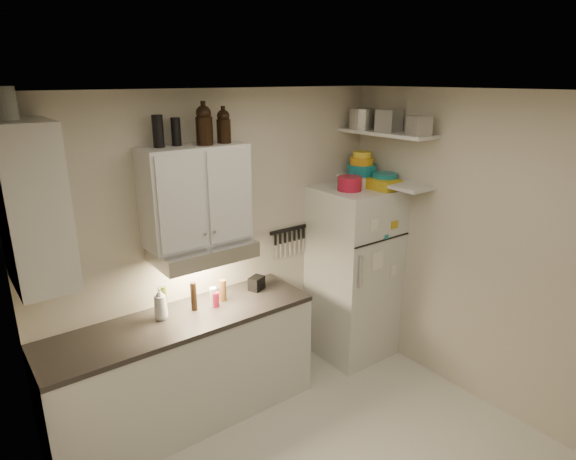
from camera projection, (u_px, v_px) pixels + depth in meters
ceiling at (352, 91)px, 2.57m from camera, size 3.20×3.00×0.02m
back_wall at (222, 246)px, 4.12m from camera, size 3.20×0.02×2.60m
left_wall at (67, 417)px, 2.04m from camera, size 0.02×3.00×2.60m
right_wall at (489, 256)px, 3.89m from camera, size 0.02×3.00×2.60m
base_cabinet at (185, 372)px, 3.83m from camera, size 2.10×0.60×0.88m
countertop at (181, 320)px, 3.69m from camera, size 2.10×0.62×0.04m
upper_cabinet at (196, 195)px, 3.65m from camera, size 0.80×0.33×0.75m
side_cabinet at (32, 206)px, 2.86m from camera, size 0.33×0.55×1.00m
range_hood at (203, 251)px, 3.73m from camera, size 0.76×0.46×0.12m
fridge at (353, 273)px, 4.70m from camera, size 0.70×0.68×1.70m
shelf_hi at (386, 133)px, 4.31m from camera, size 0.30×0.95×0.03m
shelf_lo at (383, 181)px, 4.44m from camera, size 0.30×0.95×0.03m
knife_strip at (289, 229)px, 4.49m from camera, size 0.42×0.02×0.03m
dutch_oven at (350, 184)px, 4.33m from camera, size 0.28×0.28×0.13m
book_stack at (383, 184)px, 4.38m from camera, size 0.23×0.28×0.09m
spice_jar at (364, 183)px, 4.42m from camera, size 0.07×0.07×0.09m
stock_pot at (363, 119)px, 4.49m from camera, size 0.28×0.28×0.19m
tin_a at (389, 121)px, 4.25m from camera, size 0.22×0.21×0.19m
tin_b at (419, 126)px, 3.99m from camera, size 0.19×0.19×0.16m
bowl_teal at (362, 170)px, 4.61m from camera, size 0.28×0.28×0.11m
bowl_orange at (362, 161)px, 4.56m from camera, size 0.22×0.22×0.07m
bowl_yellow at (362, 154)px, 4.54m from camera, size 0.17×0.17×0.06m
plates at (385, 176)px, 4.44m from camera, size 0.30×0.30×0.06m
growler_a at (204, 125)px, 3.51m from camera, size 0.12×0.12×0.29m
growler_b at (224, 126)px, 3.63m from camera, size 0.14×0.14×0.25m
thermos_a at (176, 132)px, 3.49m from camera, size 0.08×0.08×0.20m
thermos_b at (158, 131)px, 3.39m from camera, size 0.08×0.08×0.23m
side_jar at (3, 103)px, 2.68m from camera, size 0.16×0.16×0.18m
soap_bottle at (160, 301)px, 3.62m from camera, size 0.14×0.14×0.29m
pepper_mill at (223, 290)px, 3.94m from camera, size 0.06×0.06×0.18m
oil_bottle at (164, 300)px, 3.71m from camera, size 0.06×0.06×0.23m
vinegar_bottle at (194, 296)px, 3.77m from camera, size 0.05×0.05×0.23m
clear_bottle at (213, 297)px, 3.84m from camera, size 0.06×0.06×0.16m
red_jar at (215, 299)px, 3.85m from camera, size 0.08×0.08×0.12m
caddy at (257, 283)px, 4.16m from camera, size 0.16×0.14×0.12m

